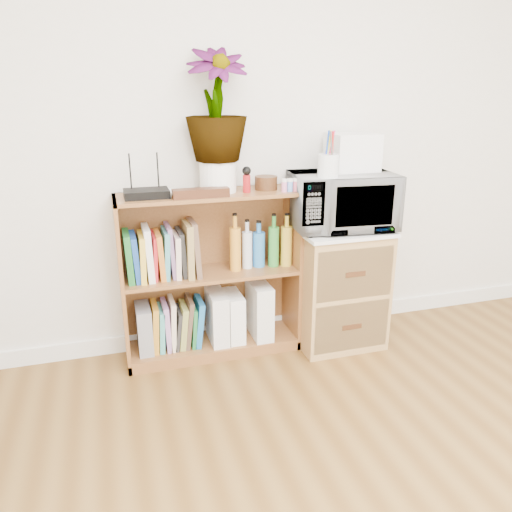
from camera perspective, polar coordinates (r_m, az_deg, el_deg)
name	(u,v)px	position (r m, az deg, el deg)	size (l,w,h in m)	color
skirting_board	(262,325)	(3.21, 0.70, -7.86)	(4.00, 0.02, 0.10)	white
bookshelf	(211,276)	(2.84, -5.17, -2.26)	(1.00, 0.30, 0.95)	brown
wicker_unit	(336,286)	(3.05, 9.16, -3.46)	(0.50, 0.45, 0.70)	#9E7542
microwave	(342,201)	(2.88, 9.78, 6.23)	(0.57, 0.39, 0.31)	silver
pen_cup	(328,166)	(2.69, 8.24, 10.16)	(0.11, 0.11, 0.12)	white
small_appliance	(352,152)	(2.94, 10.94, 11.58)	(0.26, 0.22, 0.21)	white
router	(146,194)	(2.64, -12.41, 6.99)	(0.23, 0.15, 0.04)	black
white_bowl	(167,194)	(2.64, -10.19, 7.03)	(0.13, 0.13, 0.03)	white
plant_pot	(218,176)	(2.72, -4.37, 9.05)	(0.20, 0.20, 0.17)	white
potted_plant	(216,105)	(2.69, -4.57, 16.82)	(0.32, 0.32, 0.57)	#3A752F
trinket_box	(201,193)	(2.59, -6.32, 7.17)	(0.29, 0.07, 0.05)	#3C2010
kokeshi_doll	(247,184)	(2.71, -1.08, 8.26)	(0.04, 0.04, 0.09)	maroon
wooden_bowl	(266,183)	(2.79, 1.15, 8.37)	(0.13, 0.13, 0.07)	#3A200F
paint_jars	(290,187)	(2.73, 3.90, 7.86)	(0.10, 0.04, 0.05)	#E07C84
file_box	(144,328)	(2.90, -12.67, -8.05)	(0.08, 0.21, 0.26)	gray
magazine_holder_left	(217,317)	(2.93, -4.48, -6.92)	(0.10, 0.24, 0.30)	silver
magazine_holder_mid	(234,316)	(2.96, -2.58, -6.84)	(0.09, 0.23, 0.28)	white
magazine_holder_right	(259,309)	(2.99, 0.37, -6.06)	(0.10, 0.27, 0.33)	white
cookbooks	(162,253)	(2.75, -10.66, 0.31)	(0.40, 0.20, 0.31)	#1D6C2B
liquor_bottles	(266,242)	(2.86, 1.20, 1.58)	(0.44, 0.07, 0.32)	orange
lower_books	(176,324)	(2.92, -9.11, -7.72)	(0.30, 0.19, 0.29)	#C28322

